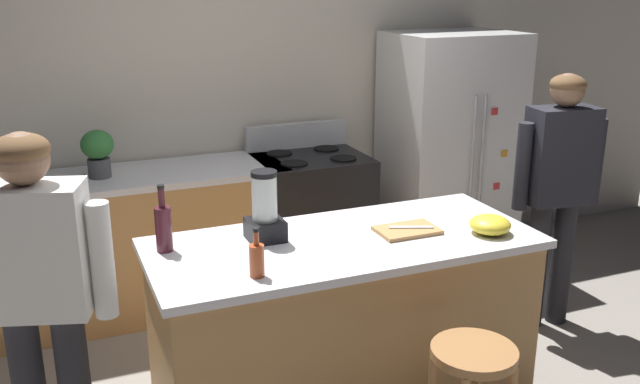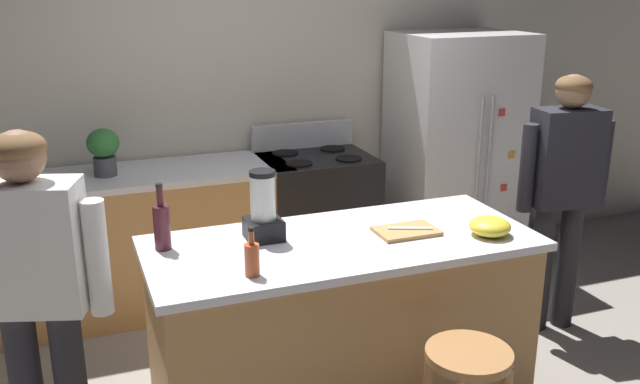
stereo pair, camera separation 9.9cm
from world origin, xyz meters
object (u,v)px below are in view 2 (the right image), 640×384
(refrigerator, at_px, (456,153))
(person_by_sink_right, at_px, (564,180))
(blender_appliance, at_px, (263,211))
(chef_knife, at_px, (410,228))
(bottle_wine, at_px, (162,225))
(mixing_bowl, at_px, (490,226))
(bottle_cooking_sauce, at_px, (252,258))
(stove_range, at_px, (316,219))
(potted_plant, at_px, (103,149))
(cutting_board, at_px, (406,231))
(bar_stool, at_px, (467,384))
(kitchen_island, at_px, (341,328))
(person_by_island_left, at_px, (36,288))

(refrigerator, relative_size, person_by_sink_right, 1.09)
(blender_appliance, bearing_deg, chef_knife, -13.93)
(refrigerator, relative_size, bottle_wine, 5.57)
(mixing_bowl, bearing_deg, bottle_cooking_sauce, -177.59)
(stove_range, distance_m, bottle_wine, 1.93)
(potted_plant, bearing_deg, bottle_cooking_sauce, -75.70)
(refrigerator, xyz_separation_m, stove_range, (-1.11, 0.02, -0.40))
(bottle_wine, relative_size, cutting_board, 1.05)
(bar_stool, bearing_deg, bottle_wine, 140.23)
(kitchen_island, xyz_separation_m, blender_appliance, (-0.35, 0.14, 0.61))
(person_by_island_left, height_order, potted_plant, person_by_island_left)
(potted_plant, bearing_deg, kitchen_island, -57.95)
(potted_plant, height_order, chef_knife, potted_plant)
(bar_stool, bearing_deg, mixing_bowl, 50.93)
(refrigerator, height_order, cutting_board, refrigerator)
(bar_stool, bearing_deg, kitchen_island, 110.34)
(person_by_sink_right, xyz_separation_m, bar_stool, (-1.33, -1.09, -0.44))
(person_by_sink_right, xyz_separation_m, chef_knife, (-1.25, -0.40, -0.00))
(chef_knife, bearing_deg, stove_range, 108.19)
(person_by_island_left, relative_size, bottle_wine, 5.11)
(refrigerator, xyz_separation_m, bar_stool, (-1.27, -2.22, -0.35))
(refrigerator, xyz_separation_m, chef_knife, (-1.19, -1.53, 0.09))
(bar_stool, relative_size, potted_plant, 2.28)
(person_by_sink_right, distance_m, bottle_wine, 2.42)
(refrigerator, xyz_separation_m, mixing_bowl, (-0.85, -1.70, 0.11))
(bottle_cooking_sauce, height_order, cutting_board, bottle_cooking_sauce)
(mixing_bowl, bearing_deg, stove_range, 98.51)
(person_by_sink_right, relative_size, bar_stool, 2.35)
(stove_range, bearing_deg, person_by_island_left, -137.24)
(person_by_sink_right, xyz_separation_m, potted_plant, (-2.57, 1.18, 0.15))
(bar_stool, xyz_separation_m, cutting_board, (0.06, 0.69, 0.43))
(bottle_wine, bearing_deg, mixing_bowl, -14.12)
(stove_range, xyz_separation_m, person_by_sink_right, (1.16, -1.16, 0.49))
(kitchen_island, xyz_separation_m, person_by_sink_right, (1.60, 0.37, 0.50))
(potted_plant, height_order, bottle_wine, bottle_wine)
(chef_knife, bearing_deg, person_by_sink_right, 39.13)
(mixing_bowl, bearing_deg, bar_stool, -129.07)
(bottle_wine, height_order, chef_knife, bottle_wine)
(refrigerator, distance_m, person_by_sink_right, 1.14)
(bottle_cooking_sauce, height_order, mixing_bowl, bottle_cooking_sauce)
(chef_knife, bearing_deg, potted_plant, 151.22)
(stove_range, distance_m, person_by_sink_right, 1.71)
(potted_plant, relative_size, mixing_bowl, 1.49)
(bottle_cooking_sauce, xyz_separation_m, mixing_bowl, (1.20, 0.05, -0.03))
(kitchen_island, distance_m, person_by_sink_right, 1.71)
(bar_stool, bearing_deg, person_by_island_left, 160.19)
(person_by_island_left, xyz_separation_m, cutting_board, (1.69, 0.10, -0.02))
(potted_plant, height_order, mixing_bowl, potted_plant)
(potted_plant, height_order, cutting_board, potted_plant)
(blender_appliance, height_order, bottle_cooking_sauce, blender_appliance)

